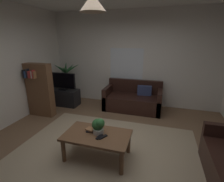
# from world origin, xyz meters

# --- Properties ---
(floor) EXTENTS (5.06, 4.93, 0.02)m
(floor) POSITION_xyz_m (0.00, 0.00, -0.01)
(floor) COLOR brown
(floor) RESTS_ON ground
(rug) EXTENTS (3.29, 2.71, 0.01)m
(rug) POSITION_xyz_m (0.00, -0.20, 0.00)
(rug) COLOR tan
(rug) RESTS_ON ground
(wall_back) EXTENTS (5.18, 0.06, 2.81)m
(wall_back) POSITION_xyz_m (0.00, 2.50, 1.40)
(wall_back) COLOR silver
(wall_back) RESTS_ON ground
(window_pane) EXTENTS (1.01, 0.01, 1.17)m
(window_pane) POSITION_xyz_m (-0.20, 2.46, 1.13)
(window_pane) COLOR white
(couch_under_window) EXTENTS (1.61, 0.81, 0.82)m
(couch_under_window) POSITION_xyz_m (0.13, 2.00, 0.28)
(couch_under_window) COLOR black
(couch_under_window) RESTS_ON ground
(coffee_table) EXTENTS (1.11, 0.65, 0.45)m
(coffee_table) POSITION_xyz_m (-0.09, -0.27, 0.38)
(coffee_table) COLOR brown
(coffee_table) RESTS_ON ground
(book_on_table_0) EXTENTS (0.15, 0.13, 0.02)m
(book_on_table_0) POSITION_xyz_m (-0.24, -0.22, 0.46)
(book_on_table_0) COLOR black
(book_on_table_0) RESTS_ON coffee_table
(book_on_table_1) EXTENTS (0.16, 0.15, 0.02)m
(book_on_table_1) POSITION_xyz_m (-0.24, -0.21, 0.48)
(book_on_table_1) COLOR #99663F
(book_on_table_1) RESTS_ON coffee_table
(remote_on_table_0) EXTENTS (0.12, 0.16, 0.02)m
(remote_on_table_0) POSITION_xyz_m (0.04, -0.34, 0.46)
(remote_on_table_0) COLOR black
(remote_on_table_0) RESTS_ON coffee_table
(remote_on_table_1) EXTENTS (0.08, 0.17, 0.02)m
(remote_on_table_1) POSITION_xyz_m (-0.02, -0.35, 0.46)
(remote_on_table_1) COLOR black
(remote_on_table_1) RESTS_ON coffee_table
(potted_plant_on_table) EXTENTS (0.23, 0.21, 0.27)m
(potted_plant_on_table) POSITION_xyz_m (-0.08, -0.22, 0.59)
(potted_plant_on_table) COLOR beige
(potted_plant_on_table) RESTS_ON coffee_table
(tv_stand) EXTENTS (0.90, 0.44, 0.50)m
(tv_stand) POSITION_xyz_m (-1.98, 1.72, 0.25)
(tv_stand) COLOR black
(tv_stand) RESTS_ON ground
(tv) EXTENTS (0.84, 0.16, 0.52)m
(tv) POSITION_xyz_m (-1.98, 1.69, 0.77)
(tv) COLOR black
(tv) RESTS_ON tv_stand
(potted_palm_corner) EXTENTS (0.91, 0.73, 1.28)m
(potted_palm_corner) POSITION_xyz_m (-2.15, 2.19, 0.58)
(potted_palm_corner) COLOR beige
(potted_palm_corner) RESTS_ON ground
(bookshelf_corner) EXTENTS (0.70, 0.31, 1.40)m
(bookshelf_corner) POSITION_xyz_m (-2.17, 0.90, 0.72)
(bookshelf_corner) COLOR brown
(bookshelf_corner) RESTS_ON ground
(pendant_lamp) EXTENTS (0.37, 0.37, 0.47)m
(pendant_lamp) POSITION_xyz_m (-0.09, -0.27, 2.45)
(pendant_lamp) COLOR black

